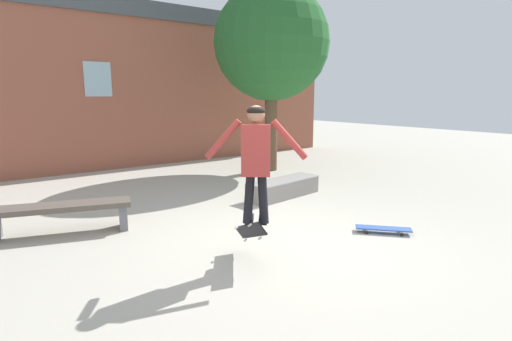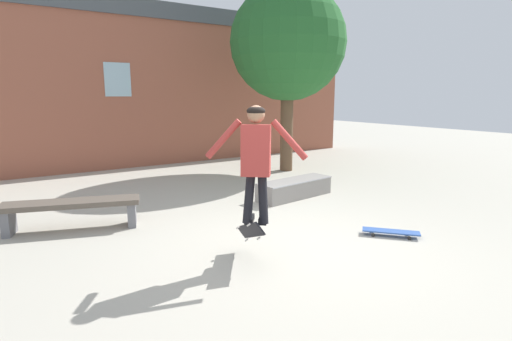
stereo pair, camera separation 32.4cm
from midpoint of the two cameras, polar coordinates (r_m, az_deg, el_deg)
ground_plane at (r=5.55m, az=2.54°, el=-10.99°), size 40.00×40.00×0.00m
building_backdrop at (r=11.90m, az=-21.64°, el=11.72°), size 16.50×0.52×5.62m
tree_right at (r=10.95m, az=1.35°, el=17.71°), size 3.02×3.02×4.91m
park_bench at (r=6.69m, az=-27.42°, el=-5.28°), size 2.03×1.04×0.46m
skate_ledge at (r=8.15m, az=2.82°, el=-2.51°), size 1.74×0.73×0.37m
skater at (r=4.75m, az=-1.95°, el=2.26°), size 1.00×0.85×1.43m
skateboard_flipping at (r=5.01m, az=-2.73°, el=-8.62°), size 0.32×0.83×0.46m
skateboard_resting at (r=6.33m, az=16.35°, el=-7.97°), size 0.68×0.74×0.08m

